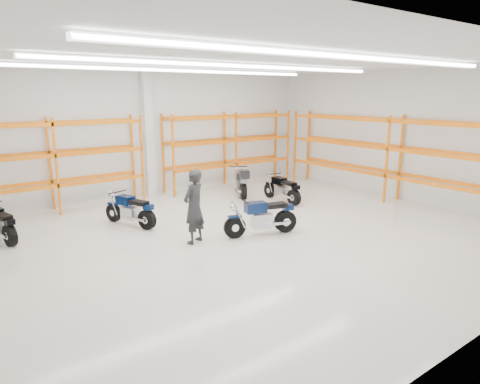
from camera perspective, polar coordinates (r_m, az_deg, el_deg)
ground at (r=11.46m, az=0.75°, el=-5.91°), size 14.00×14.00×0.00m
room_shell at (r=10.87m, az=0.72°, el=10.73°), size 14.02×12.02×4.51m
motorcycle_main at (r=11.46m, az=3.22°, el=-3.43°), size 2.02×0.89×1.01m
motorcycle_back_b at (r=12.59m, az=-14.24°, el=-2.46°), size 0.88×1.85×0.95m
motorcycle_back_c at (r=15.78m, az=0.14°, el=1.36°), size 1.19×1.98×1.09m
motorcycle_back_d at (r=14.97m, az=5.75°, el=0.30°), size 0.63×1.90×0.93m
standing_man at (r=10.78m, az=-6.17°, el=-1.94°), size 0.82×0.70×1.90m
structural_column at (r=15.93m, az=-12.16°, el=7.46°), size 0.32×0.32×4.50m
pallet_racking_back_left at (r=14.57m, az=-23.75°, el=4.31°), size 5.67×0.87×3.00m
pallet_racking_back_right at (r=17.38m, az=-1.32°, el=6.65°), size 5.67×0.87×3.00m
pallet_racking_side at (r=15.76m, az=19.91°, el=5.32°), size 0.87×9.07×3.00m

